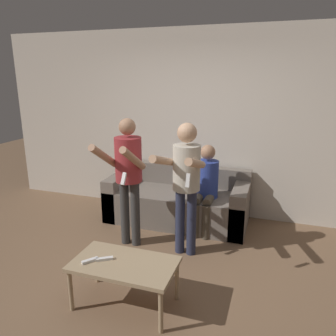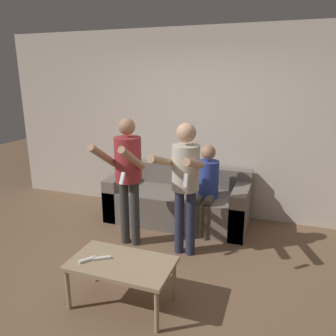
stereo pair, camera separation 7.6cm
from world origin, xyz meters
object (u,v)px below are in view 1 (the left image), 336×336
at_px(coffee_table, 124,267).
at_px(remote_far, 105,259).
at_px(person_seated, 206,185).
at_px(person_standing_left, 128,169).
at_px(person_standing_right, 186,176).
at_px(couch, 178,202).
at_px(remote_near, 90,261).

xyz_separation_m(coffee_table, remote_far, (-0.18, -0.02, 0.06)).
height_order(person_seated, coffee_table, person_seated).
relative_size(person_standing_left, person_standing_right, 1.01).
relative_size(couch, person_seated, 1.69).
distance_m(person_standing_left, remote_far, 1.21).
distance_m(person_standing_right, coffee_table, 1.22).
relative_size(person_standing_left, remote_far, 10.85).
bearing_deg(person_standing_right, remote_far, -113.43).
relative_size(person_standing_right, remote_near, 11.08).
bearing_deg(remote_far, couch, 86.95).
bearing_deg(remote_near, couch, 83.92).
height_order(person_standing_right, remote_near, person_standing_right).
bearing_deg(remote_far, coffee_table, 6.69).
bearing_deg(remote_far, person_seated, 72.86).
height_order(couch, person_seated, person_seated).
bearing_deg(person_standing_left, person_seated, 41.33).
relative_size(person_seated, remote_near, 8.35).
bearing_deg(person_standing_left, remote_far, -76.71).
xyz_separation_m(couch, remote_near, (-0.21, -2.00, 0.17)).
relative_size(couch, remote_near, 14.13).
height_order(person_standing_left, person_standing_right, person_standing_left).
distance_m(person_standing_left, person_standing_right, 0.71).
bearing_deg(couch, person_seated, -21.64).
bearing_deg(coffee_table, couch, 92.38).
bearing_deg(remote_far, person_standing_left, 103.29).
bearing_deg(couch, coffee_table, -87.62).
xyz_separation_m(person_standing_left, remote_far, (0.25, -1.06, -0.53)).
xyz_separation_m(person_standing_right, person_seated, (0.09, 0.70, -0.32)).
bearing_deg(person_seated, person_standing_left, -138.67).
height_order(couch, remote_far, couch).
relative_size(couch, remote_far, 13.66).
relative_size(remote_near, remote_far, 0.97).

